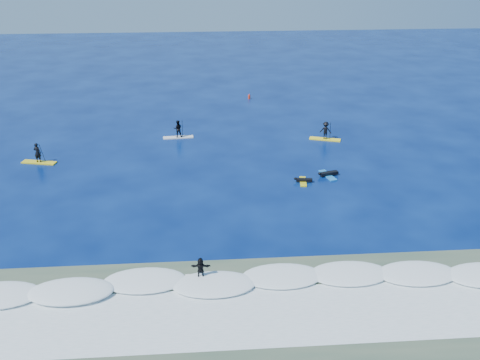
{
  "coord_description": "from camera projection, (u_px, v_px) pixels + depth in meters",
  "views": [
    {
      "loc": [
        -3.43,
        -35.55,
        18.26
      ],
      "look_at": [
        -0.52,
        3.01,
        0.6
      ],
      "focal_mm": 40.0,
      "sensor_mm": 36.0,
      "label": 1
    }
  ],
  "objects": [
    {
      "name": "whitewater",
      "position": [
        272.0,
        315.0,
        28.28
      ],
      "size": [
        34.0,
        5.0,
        0.02
      ],
      "primitive_type": "cube",
      "color": "silver",
      "rests_on": "ground"
    },
    {
      "name": "marker_buoy",
      "position": [
        249.0,
        96.0,
        65.82
      ],
      "size": [
        0.28,
        0.28,
        0.68
      ],
      "rotation": [
        0.0,
        0.0,
        0.4
      ],
      "color": "red",
      "rests_on": "ground"
    },
    {
      "name": "prone_paddler_far",
      "position": [
        328.0,
        174.0,
        44.64
      ],
      "size": [
        1.79,
        2.34,
        0.47
      ],
      "rotation": [
        0.0,
        0.0,
        1.83
      ],
      "color": "blue",
      "rests_on": "ground"
    },
    {
      "name": "prone_paddler_near",
      "position": [
        303.0,
        181.0,
        43.52
      ],
      "size": [
        1.52,
        1.95,
        0.4
      ],
      "rotation": [
        0.0,
        0.0,
        1.44
      ],
      "color": "gold",
      "rests_on": "ground"
    },
    {
      "name": "ground",
      "position": [
        250.0,
        204.0,
        40.07
      ],
      "size": [
        160.0,
        160.0,
        0.0
      ],
      "primitive_type": "plane",
      "color": "#031245",
      "rests_on": "ground"
    },
    {
      "name": "wave_surfer",
      "position": [
        201.0,
        269.0,
        30.83
      ],
      "size": [
        1.88,
        0.63,
        1.34
      ],
      "rotation": [
        0.0,
        0.0,
        -0.06
      ],
      "color": "white",
      "rests_on": "breaking_wave"
    },
    {
      "name": "shallow_water",
      "position": [
        275.0,
        328.0,
        27.37
      ],
      "size": [
        90.0,
        13.0,
        0.01
      ],
      "primitive_type": "cube",
      "color": "#3A4F3D",
      "rests_on": "ground"
    },
    {
      "name": "sup_paddler_center",
      "position": [
        178.0,
        130.0,
        52.86
      ],
      "size": [
        3.03,
        0.98,
        2.09
      ],
      "rotation": [
        0.0,
        0.0,
        0.08
      ],
      "color": "silver",
      "rests_on": "ground"
    },
    {
      "name": "breaking_wave",
      "position": [
        266.0,
        282.0,
        31.0
      ],
      "size": [
        40.0,
        6.0,
        0.3
      ],
      "primitive_type": "cube",
      "color": "white",
      "rests_on": "ground"
    },
    {
      "name": "sup_paddler_right",
      "position": [
        325.0,
        132.0,
        52.35
      ],
      "size": [
        3.12,
        1.68,
        2.13
      ],
      "rotation": [
        0.0,
        0.0,
        -0.32
      ],
      "color": "yellow",
      "rests_on": "ground"
    },
    {
      "name": "sup_paddler_left",
      "position": [
        38.0,
        156.0,
        47.01
      ],
      "size": [
        3.16,
        1.46,
        2.15
      ],
      "rotation": [
        0.0,
        0.0,
        -0.23
      ],
      "color": "yellow",
      "rests_on": "ground"
    }
  ]
}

